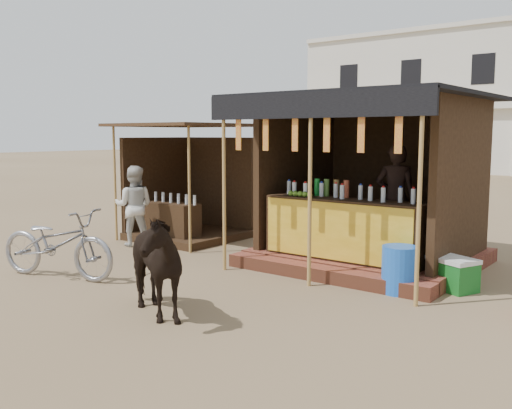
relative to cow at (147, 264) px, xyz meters
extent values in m
plane|color=#846B4C|center=(-0.20, 0.78, -0.64)|extent=(120.00, 120.00, 0.00)
cube|color=brown|center=(0.80, 4.28, -0.53)|extent=(3.40, 2.80, 0.22)
cube|color=brown|center=(0.80, 2.73, -0.54)|extent=(3.40, 0.35, 0.20)
cube|color=#382414|center=(0.80, 3.33, 0.06)|extent=(2.60, 0.55, 0.95)
cube|color=gold|center=(0.80, 3.05, 0.06)|extent=(2.50, 0.02, 0.88)
cube|color=#382414|center=(0.80, 5.53, 0.83)|extent=(3.00, 0.12, 2.50)
cube|color=#382414|center=(-0.70, 4.28, 0.83)|extent=(0.12, 2.50, 2.50)
cube|color=#382414|center=(2.30, 4.28, 0.83)|extent=(0.12, 2.50, 2.50)
cube|color=black|center=(0.80, 4.08, 2.11)|extent=(3.60, 3.60, 0.06)
cube|color=black|center=(0.80, 2.30, 1.93)|extent=(3.60, 0.06, 0.36)
cylinder|color=tan|center=(-0.80, 2.33, 0.74)|extent=(0.06, 0.06, 2.75)
cylinder|color=tan|center=(0.80, 2.33, 0.74)|extent=(0.06, 0.06, 2.75)
cylinder|color=tan|center=(2.40, 2.33, 0.74)|extent=(0.06, 0.06, 2.75)
cube|color=red|center=(-0.50, 2.33, 1.56)|extent=(0.10, 0.02, 0.55)
cube|color=red|center=(0.02, 2.33, 1.56)|extent=(0.10, 0.02, 0.55)
cube|color=red|center=(0.54, 2.33, 1.56)|extent=(0.10, 0.02, 0.55)
cube|color=red|center=(1.06, 2.33, 1.56)|extent=(0.10, 0.02, 0.55)
cube|color=red|center=(1.58, 2.33, 1.56)|extent=(0.10, 0.02, 0.55)
cube|color=red|center=(2.10, 2.33, 1.56)|extent=(0.10, 0.02, 0.55)
imported|color=black|center=(1.18, 4.38, 0.48)|extent=(0.76, 0.63, 1.79)
cube|color=#382414|center=(-3.20, 3.98, -0.56)|extent=(2.00, 2.00, 0.15)
cube|color=#382414|center=(-3.20, 4.93, 0.41)|extent=(1.90, 0.10, 2.10)
cube|color=#382414|center=(-4.15, 3.98, 0.41)|extent=(0.10, 1.90, 2.10)
cube|color=#472D19|center=(-3.20, 3.88, 1.71)|extent=(2.40, 2.40, 0.06)
cylinder|color=tan|center=(-4.25, 2.93, 0.54)|extent=(0.05, 0.05, 2.35)
cylinder|color=tan|center=(-2.15, 2.93, 0.54)|extent=(0.05, 0.05, 2.35)
cube|color=#382414|center=(-3.20, 3.48, -0.24)|extent=(1.20, 0.50, 0.80)
imported|color=black|center=(0.00, 0.00, 0.00)|extent=(1.66, 1.18, 1.28)
imported|color=gray|center=(-2.46, 0.40, -0.11)|extent=(2.13, 1.23, 1.06)
imported|color=silver|center=(-3.50, 2.78, 0.14)|extent=(0.96, 0.93, 1.56)
cylinder|color=blue|center=(1.98, 2.78, -0.31)|extent=(0.63, 0.63, 0.65)
cube|color=#186D22|center=(2.51, 3.38, -0.44)|extent=(0.74, 0.63, 0.40)
cube|color=white|center=(2.51, 3.38, -0.21)|extent=(0.76, 0.66, 0.06)
cylinder|color=silver|center=(-14.20, 27.18, 1.16)|extent=(0.70, 0.70, 3.60)
cylinder|color=silver|center=(-11.20, 27.18, 1.16)|extent=(0.70, 0.70, 3.60)
cylinder|color=silver|center=(-8.20, 27.18, 1.16)|extent=(0.70, 0.70, 3.60)
cylinder|color=silver|center=(-5.20, 27.18, 1.16)|extent=(0.70, 0.70, 3.60)
camera|label=1|loc=(5.08, -4.46, 1.53)|focal=40.00mm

